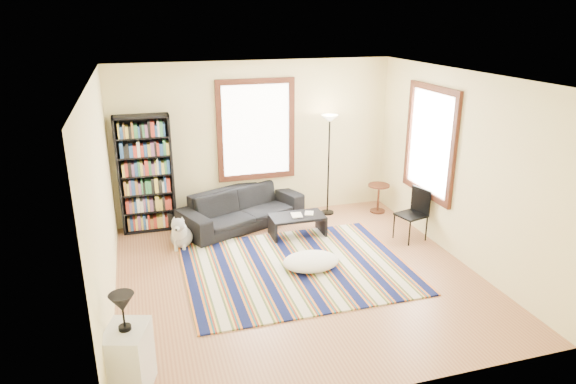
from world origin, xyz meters
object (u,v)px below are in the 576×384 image
object	(u,v)px
side_table	(378,198)
folding_chair	(411,215)
sofa	(242,208)
white_cabinet	(129,360)
coffee_table	(297,225)
dog	(181,231)
floor_lamp	(329,166)
bookshelf	(146,174)
floor_cushion	(311,261)

from	to	relation	value
side_table	folding_chair	size ratio (longest dim) A/B	0.63
sofa	side_table	size ratio (longest dim) A/B	4.06
white_cabinet	coffee_table	bearing A→B (deg)	65.92
side_table	white_cabinet	world-z (taller)	white_cabinet
folding_chair	dog	world-z (taller)	folding_chair
side_table	folding_chair	xyz separation A→B (m)	(-0.05, -1.29, 0.16)
dog	floor_lamp	bearing A→B (deg)	29.88
side_table	white_cabinet	size ratio (longest dim) A/B	0.77
bookshelf	sofa	bearing A→B (deg)	-9.81
white_cabinet	dog	distance (m)	3.33
floor_cushion	dog	xyz separation A→B (m)	(-1.75, 1.29, 0.17)
coffee_table	floor_cushion	xyz separation A→B (m)	(-0.16, -1.17, -0.07)
side_table	dog	size ratio (longest dim) A/B	0.98
folding_chair	white_cabinet	world-z (taller)	folding_chair
sofa	coffee_table	size ratio (longest dim) A/B	2.44
sofa	floor_cushion	world-z (taller)	sofa
floor_cushion	coffee_table	bearing A→B (deg)	82.23
folding_chair	white_cabinet	bearing A→B (deg)	-166.66
floor_cushion	folding_chair	distance (m)	1.99
coffee_table	bookshelf	bearing A→B (deg)	157.52
sofa	dog	world-z (taller)	sofa
bookshelf	folding_chair	size ratio (longest dim) A/B	2.33
coffee_table	folding_chair	xyz separation A→B (m)	(1.74, -0.68, 0.25)
bookshelf	side_table	xyz separation A→B (m)	(4.14, -0.37, -0.73)
coffee_table	floor_lamp	world-z (taller)	floor_lamp
bookshelf	folding_chair	xyz separation A→B (m)	(4.09, -1.66, -0.57)
bookshelf	floor_cushion	world-z (taller)	bookshelf
bookshelf	coffee_table	size ratio (longest dim) A/B	2.22
bookshelf	floor_cushion	size ratio (longest dim) A/B	2.38
sofa	floor_lamp	distance (m)	1.76
floor_lamp	dog	xyz separation A→B (m)	(-2.76, -0.69, -0.65)
coffee_table	floor_cushion	distance (m)	1.19
side_table	dog	xyz separation A→B (m)	(-3.69, -0.49, 0.01)
floor_cushion	floor_lamp	distance (m)	2.37
dog	sofa	bearing A→B (deg)	43.74
sofa	floor_cushion	distance (m)	1.99
dog	floor_cushion	bearing A→B (deg)	-20.60
sofa	bookshelf	bearing A→B (deg)	147.11
folding_chair	floor_cushion	bearing A→B (deg)	179.21
folding_chair	dog	size ratio (longest dim) A/B	1.55
folding_chair	bookshelf	bearing A→B (deg)	142.64
side_table	dog	distance (m)	3.73
bookshelf	floor_lamp	size ratio (longest dim) A/B	1.08
sofa	folding_chair	xyz separation A→B (m)	(2.53, -1.39, 0.11)
floor_cushion	white_cabinet	size ratio (longest dim) A/B	1.20
floor_lamp	white_cabinet	bearing A→B (deg)	-132.27
floor_cushion	floor_lamp	xyz separation A→B (m)	(1.01, 1.98, 0.82)
floor_lamp	white_cabinet	xyz separation A→B (m)	(-3.56, -3.92, -0.58)
bookshelf	dog	xyz separation A→B (m)	(0.45, -0.86, -0.72)
coffee_table	side_table	xyz separation A→B (m)	(1.79, 0.61, 0.09)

